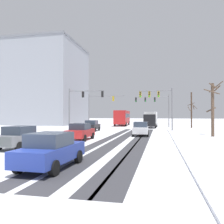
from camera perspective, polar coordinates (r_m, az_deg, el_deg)
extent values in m
plane|color=silver|center=(9.94, -25.84, -14.82)|extent=(300.00, 300.00, 0.00)
cube|color=#38383D|center=(22.44, 7.95, -6.94)|extent=(1.03, 32.16, 0.01)
cube|color=#38383D|center=(22.97, -1.22, -6.80)|extent=(0.93, 32.16, 0.01)
cube|color=#38383D|center=(22.50, 6.07, -6.92)|extent=(0.71, 32.16, 0.01)
cube|color=#38383D|center=(22.71, 2.12, -6.87)|extent=(1.16, 32.16, 0.01)
cube|color=white|center=(21.19, 20.81, -7.11)|extent=(4.00, 32.16, 0.12)
cylinder|color=slate|center=(46.92, 14.11, 0.29)|extent=(0.18, 0.18, 6.50)
cylinder|color=slate|center=(46.91, 9.86, 3.76)|extent=(6.94, 0.39, 0.12)
cube|color=black|center=(46.88, 10.71, 3.09)|extent=(0.33, 0.25, 0.90)
sphere|color=black|center=(46.74, 10.72, 3.47)|extent=(0.20, 0.20, 0.20)
sphere|color=black|center=(46.72, 10.72, 3.10)|extent=(0.20, 0.20, 0.20)
sphere|color=green|center=(46.70, 10.72, 2.74)|extent=(0.20, 0.20, 0.20)
cube|color=black|center=(46.88, 8.38, 3.09)|extent=(0.33, 0.25, 0.90)
sphere|color=black|center=(46.74, 8.37, 3.47)|extent=(0.20, 0.20, 0.20)
sphere|color=black|center=(46.72, 8.37, 3.10)|extent=(0.20, 0.20, 0.20)
sphere|color=green|center=(46.70, 8.37, 2.73)|extent=(0.20, 0.20, 0.20)
cube|color=black|center=(46.96, 6.05, 3.08)|extent=(0.33, 0.25, 0.90)
sphere|color=black|center=(46.82, 6.03, 3.46)|extent=(0.20, 0.20, 0.20)
sphere|color=black|center=(46.80, 6.04, 3.09)|extent=(0.20, 0.20, 0.20)
sphere|color=green|center=(46.78, 6.04, 2.72)|extent=(0.20, 0.20, 0.20)
cylinder|color=slate|center=(35.60, -10.71, 0.59)|extent=(0.18, 0.18, 6.50)
cylinder|color=slate|center=(34.91, -6.44, 5.30)|extent=(5.52, 0.30, 0.12)
cube|color=black|center=(35.01, -7.31, 4.38)|extent=(0.33, 0.25, 0.90)
sphere|color=black|center=(35.19, -7.23, 4.84)|extent=(0.20, 0.20, 0.20)
sphere|color=black|center=(35.17, -7.23, 4.36)|extent=(0.20, 0.20, 0.20)
sphere|color=green|center=(35.14, -7.23, 3.87)|extent=(0.20, 0.20, 0.20)
cube|color=black|center=(34.24, -2.44, 4.49)|extent=(0.33, 0.25, 0.90)
sphere|color=black|center=(34.42, -2.38, 4.96)|extent=(0.20, 0.20, 0.20)
sphere|color=black|center=(34.40, -2.38, 4.47)|extent=(0.20, 0.20, 0.20)
sphere|color=green|center=(34.37, -2.38, 3.97)|extent=(0.20, 0.20, 0.20)
cylinder|color=slate|center=(34.93, 14.90, 0.63)|extent=(0.18, 0.18, 6.50)
cylinder|color=slate|center=(35.02, 10.81, 5.29)|extent=(4.97, 0.22, 0.12)
cube|color=#B79319|center=(34.97, 11.63, 4.40)|extent=(0.32, 0.25, 0.90)
sphere|color=black|center=(34.84, 11.63, 4.91)|extent=(0.20, 0.20, 0.20)
sphere|color=black|center=(34.81, 11.63, 4.42)|extent=(0.20, 0.20, 0.20)
sphere|color=green|center=(34.79, 11.63, 3.93)|extent=(0.20, 0.20, 0.20)
cube|color=#B79319|center=(34.98, 9.38, 4.39)|extent=(0.32, 0.25, 0.90)
sphere|color=black|center=(34.85, 9.38, 4.90)|extent=(0.20, 0.20, 0.20)
sphere|color=black|center=(34.82, 9.38, 4.41)|extent=(0.20, 0.20, 0.20)
sphere|color=green|center=(34.79, 9.38, 3.92)|extent=(0.20, 0.20, 0.20)
cube|color=#B79319|center=(35.03, 7.14, 4.38)|extent=(0.32, 0.25, 0.90)
sphere|color=black|center=(34.90, 7.13, 4.89)|extent=(0.20, 0.20, 0.20)
sphere|color=black|center=(34.87, 7.13, 4.40)|extent=(0.20, 0.20, 0.20)
sphere|color=green|center=(34.85, 7.13, 3.91)|extent=(0.20, 0.20, 0.20)
cylinder|color=slate|center=(45.00, -5.83, 0.31)|extent=(0.18, 0.18, 6.50)
cylinder|color=slate|center=(44.04, -1.47, 4.04)|extent=(7.11, 0.45, 0.12)
cube|color=#B79319|center=(43.63, 0.33, 3.36)|extent=(0.33, 0.25, 0.90)
sphere|color=black|center=(43.80, 0.38, 3.74)|extent=(0.20, 0.20, 0.20)
sphere|color=black|center=(43.78, 0.38, 3.35)|extent=(0.20, 0.20, 0.20)
sphere|color=green|center=(43.76, 0.38, 2.96)|extent=(0.20, 0.20, 0.20)
cube|color=black|center=(34.19, -5.09, -3.69)|extent=(1.83, 4.15, 0.70)
cube|color=#2D3847|center=(34.02, -5.16, -2.60)|extent=(1.62, 1.95, 0.60)
cylinder|color=black|center=(35.65, -5.81, -4.13)|extent=(0.24, 0.65, 0.64)
cylinder|color=black|center=(35.24, -3.28, -4.17)|extent=(0.24, 0.65, 0.64)
cylinder|color=black|center=(33.22, -7.01, -4.37)|extent=(0.24, 0.65, 0.64)
cylinder|color=black|center=(32.78, -4.31, -4.43)|extent=(0.24, 0.65, 0.64)
cube|color=silver|center=(26.80, 7.25, -4.50)|extent=(1.86, 4.16, 0.70)
cube|color=#2D3847|center=(26.61, 7.23, -3.12)|extent=(1.63, 1.96, 0.60)
cylinder|color=black|center=(28.13, 5.70, -5.04)|extent=(0.24, 0.65, 0.64)
cylinder|color=black|center=(28.07, 9.01, -5.04)|extent=(0.24, 0.65, 0.64)
cylinder|color=black|center=(25.60, 5.32, -5.46)|extent=(0.24, 0.65, 0.64)
cylinder|color=black|center=(25.53, 8.95, -5.47)|extent=(0.24, 0.65, 0.64)
cube|color=red|center=(22.25, -7.89, -5.27)|extent=(1.72, 4.11, 0.70)
cube|color=#2D3847|center=(22.07, -8.02, -3.62)|extent=(1.57, 1.91, 0.60)
cylinder|color=black|center=(23.74, -8.71, -5.83)|extent=(0.22, 0.64, 0.64)
cylinder|color=black|center=(23.24, -4.95, -5.95)|extent=(0.22, 0.64, 0.64)
cylinder|color=black|center=(21.39, -11.08, -6.39)|extent=(0.22, 0.64, 0.64)
cylinder|color=black|center=(20.82, -6.95, -6.55)|extent=(0.22, 0.64, 0.64)
cube|color=slate|center=(17.94, -21.99, -6.32)|extent=(1.89, 4.18, 0.70)
cube|color=#2D3847|center=(17.77, -22.27, -4.27)|extent=(1.65, 1.97, 0.60)
cylinder|color=black|center=(19.47, -21.68, -6.91)|extent=(0.25, 0.65, 0.64)
cylinder|color=black|center=(18.57, -17.62, -7.23)|extent=(0.25, 0.65, 0.64)
cylinder|color=black|center=(16.49, -22.37, -8.04)|extent=(0.25, 0.65, 0.64)
cube|color=#233899|center=(10.94, -14.99, -9.97)|extent=(1.82, 4.15, 0.70)
cube|color=#2D3847|center=(10.72, -15.36, -6.66)|extent=(1.62, 1.95, 0.60)
cylinder|color=black|center=(12.48, -15.47, -10.45)|extent=(0.24, 0.65, 0.64)
cylinder|color=black|center=(11.79, -8.46, -11.04)|extent=(0.24, 0.65, 0.64)
cylinder|color=black|center=(10.37, -22.47, -12.43)|extent=(0.24, 0.65, 0.64)
cylinder|color=black|center=(9.53, -14.37, -13.51)|extent=(0.24, 0.65, 0.64)
cube|color=#B21E1E|center=(52.00, 2.63, -1.29)|extent=(2.99, 11.10, 2.90)
cube|color=#283342|center=(52.00, 2.62, -0.90)|extent=(2.99, 10.22, 0.90)
cylinder|color=black|center=(48.08, 3.50, -3.06)|extent=(0.34, 0.97, 0.96)
cylinder|color=black|center=(48.38, 0.70, -3.05)|extent=(0.34, 0.97, 0.96)
cylinder|color=black|center=(55.19, 4.25, -2.76)|extent=(0.34, 0.97, 0.96)
cylinder|color=black|center=(55.45, 1.80, -2.75)|extent=(0.34, 0.97, 0.96)
cube|color=black|center=(41.68, 9.47, -2.05)|extent=(2.17, 2.26, 2.10)
cube|color=silver|center=(45.37, 9.80, -1.62)|extent=(2.36, 5.27, 2.60)
cylinder|color=black|center=(42.10, 10.89, -3.46)|extent=(0.31, 0.85, 0.84)
cylinder|color=black|center=(42.24, 8.14, -3.46)|extent=(0.31, 0.85, 0.84)
cylinder|color=black|center=(46.78, 11.16, -3.19)|extent=(0.31, 0.85, 0.84)
cylinder|color=black|center=(46.91, 8.69, -3.18)|extent=(0.31, 0.85, 0.84)
cylinder|color=brown|center=(27.96, 24.00, 0.49)|extent=(0.33, 0.33, 6.00)
cylinder|color=brown|center=(28.39, 24.99, 5.44)|extent=(0.47, 1.19, 0.60)
cylinder|color=brown|center=(27.27, 23.79, 4.72)|extent=(1.62, 0.64, 0.72)
cylinder|color=brown|center=(28.44, 23.65, 0.53)|extent=(1.11, 0.30, 0.64)
cylinder|color=brown|center=(27.71, 24.18, 6.00)|extent=(0.97, 0.17, 0.74)
cylinder|color=brown|center=(28.86, 24.69, 5.78)|extent=(1.38, 1.14, 1.21)
cylinder|color=#423023|center=(44.67, 19.36, 0.45)|extent=(0.26, 0.26, 6.65)
cylinder|color=#423023|center=(44.45, 18.83, 0.77)|extent=(0.46, 0.97, 0.94)
cylinder|color=#423023|center=(44.29, 20.08, 1.31)|extent=(1.05, 1.09, 0.85)
cylinder|color=#423023|center=(45.38, 19.26, 1.88)|extent=(1.38, 0.11, 0.57)
cylinder|color=#423023|center=(44.61, 19.86, 1.04)|extent=(0.40, 0.87, 0.65)
cube|color=#9399A3|center=(64.08, -18.78, 6.21)|extent=(24.07, 18.09, 20.27)
cube|color=slate|center=(66.14, -18.74, 15.17)|extent=(24.37, 18.39, 0.50)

